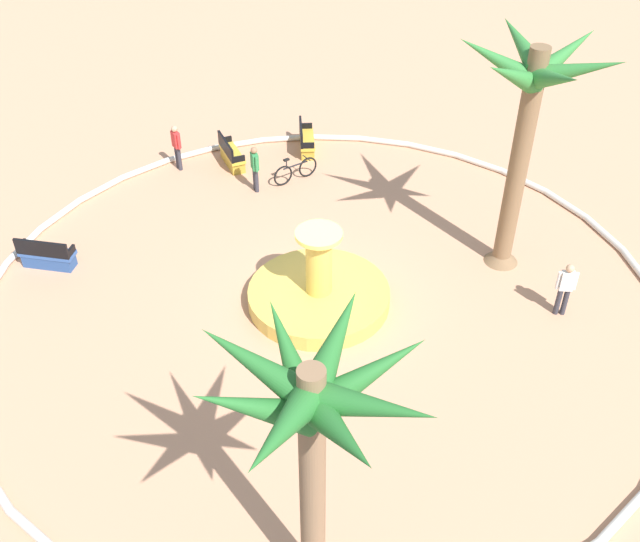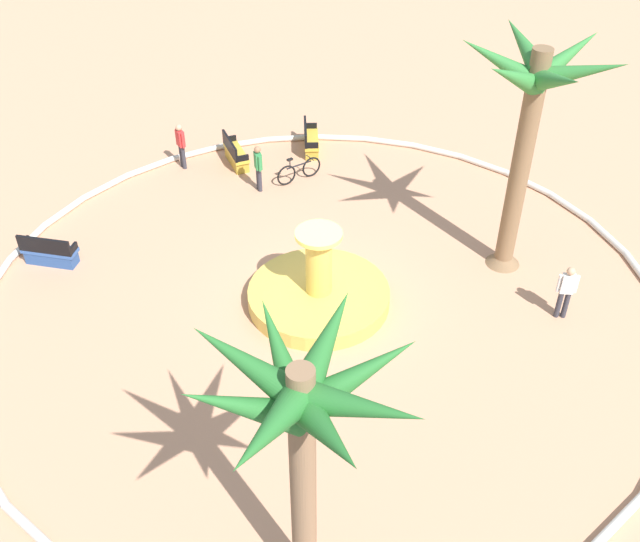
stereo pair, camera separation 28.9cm
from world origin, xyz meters
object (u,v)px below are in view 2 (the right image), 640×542
object	(u,v)px
palm_tree_near_fountain	(531,112)
person_pedestrian_stroll	(566,290)
fountain	(319,294)
person_cyclist_helmet	(258,166)
bench_north	(50,254)
palm_tree_by_curb	(302,419)
bicycle_red_frame	(299,171)
bench_east	(236,155)
person_cyclist_photo	(181,144)
bench_west	(311,142)

from	to	relation	value
palm_tree_near_fountain	person_pedestrian_stroll	bearing A→B (deg)	136.29
fountain	person_cyclist_helmet	world-z (taller)	fountain
bench_north	palm_tree_by_curb	bearing A→B (deg)	149.16
palm_tree_by_curb	bicycle_red_frame	size ratio (longest dim) A/B	4.01
fountain	bench_east	world-z (taller)	fountain
bicycle_red_frame	person_pedestrian_stroll	bearing A→B (deg)	156.94
palm_tree_by_curb	bench_east	distance (m)	16.25
bench_east	person_pedestrian_stroll	xyz separation A→B (m)	(-11.62, 4.11, 0.56)
bench_east	bench_north	world-z (taller)	same
palm_tree_near_fountain	person_cyclist_helmet	xyz separation A→B (m)	(8.30, -1.11, -3.90)
bench_east	person_cyclist_photo	bearing A→B (deg)	28.70
fountain	person_cyclist_helmet	xyz separation A→B (m)	(3.98, -4.70, 0.57)
palm_tree_near_fountain	bicycle_red_frame	size ratio (longest dim) A/B	4.62
bench_east	person_cyclist_photo	world-z (taller)	person_cyclist_photo
person_cyclist_photo	person_pedestrian_stroll	world-z (taller)	person_cyclist_photo
person_cyclist_photo	palm_tree_near_fountain	bearing A→B (deg)	172.64
palm_tree_by_curb	person_cyclist_photo	world-z (taller)	palm_tree_by_curb
palm_tree_near_fountain	bench_east	bearing A→B (deg)	-13.50
palm_tree_near_fountain	person_cyclist_helmet	distance (m)	9.23
bicycle_red_frame	person_cyclist_photo	size ratio (longest dim) A/B	0.88
bench_west	person_pedestrian_stroll	size ratio (longest dim) A/B	1.02
bench_north	person_pedestrian_stroll	size ratio (longest dim) A/B	1.02
bench_north	person_pedestrian_stroll	distance (m)	14.34
bench_west	person_cyclist_photo	distance (m)	4.62
bench_north	bicycle_red_frame	bearing A→B (deg)	-125.22
bench_north	fountain	bearing A→B (deg)	-171.43
fountain	palm_tree_near_fountain	world-z (taller)	palm_tree_near_fountain
palm_tree_by_curb	person_cyclist_helmet	size ratio (longest dim) A/B	3.62
bench_east	palm_tree_near_fountain	bearing A→B (deg)	166.50
person_cyclist_helmet	palm_tree_by_curb	bearing A→B (deg)	118.72
fountain	palm_tree_near_fountain	size ratio (longest dim) A/B	0.57
fountain	bench_west	xyz separation A→B (m)	(3.40, -7.80, 0.02)
person_cyclist_helmet	person_cyclist_photo	bearing A→B (deg)	-6.73
bench_east	person_cyclist_helmet	distance (m)	2.02
bench_east	person_cyclist_photo	distance (m)	1.92
palm_tree_by_curb	bicycle_red_frame	bearing A→B (deg)	-66.74
bench_east	person_cyclist_helmet	world-z (taller)	person_cyclist_helmet
bench_east	bicycle_red_frame	world-z (taller)	bench_east
bicycle_red_frame	person_cyclist_helmet	xyz separation A→B (m)	(1.00, 1.03, 0.52)
bench_west	person_pedestrian_stroll	bearing A→B (deg)	148.02
person_pedestrian_stroll	bicycle_red_frame	bearing A→B (deg)	-23.06
palm_tree_near_fountain	bench_east	xyz separation A→B (m)	(9.79, -2.35, -4.45)
bench_north	person_cyclist_photo	xyz separation A→B (m)	(-0.78, -6.24, 0.57)
palm_tree_by_curb	person_pedestrian_stroll	distance (m)	10.57
bench_east	person_pedestrian_stroll	size ratio (longest dim) A/B	0.93
palm_tree_near_fountain	palm_tree_by_curb	distance (m)	11.19
palm_tree_near_fountain	bicycle_red_frame	xyz separation A→B (m)	(7.30, -2.13, -4.41)
bench_east	bench_north	bearing A→B (deg)	71.49
fountain	person_cyclist_helmet	distance (m)	6.18
palm_tree_near_fountain	person_cyclist_photo	size ratio (longest dim) A/B	4.08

